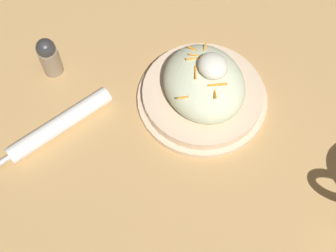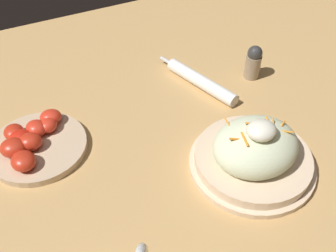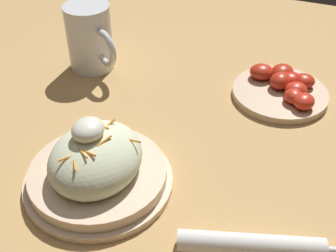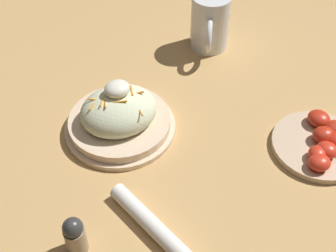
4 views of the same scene
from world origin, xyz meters
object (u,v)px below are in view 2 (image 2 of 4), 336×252
at_px(tomato_plate, 34,143).
at_px(salt_shaker, 253,62).
at_px(napkin_roll, 201,81).
at_px(salad_plate, 254,153).

relative_size(tomato_plate, salt_shaker, 2.28).
height_order(napkin_roll, salt_shaker, salt_shaker).
bearing_deg(salad_plate, tomato_plate, 147.35).
distance_m(tomato_plate, salt_shaker, 0.49).
height_order(salad_plate, tomato_plate, salad_plate).
xyz_separation_m(napkin_roll, salt_shaker, (0.12, -0.02, 0.03)).
distance_m(napkin_roll, salt_shaker, 0.13).
bearing_deg(napkin_roll, salad_plate, -98.36).
bearing_deg(salad_plate, napkin_roll, 81.64).
distance_m(salad_plate, napkin_roll, 0.24).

